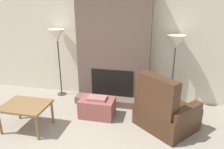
% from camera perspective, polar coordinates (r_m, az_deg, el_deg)
% --- Properties ---
extents(wall_back, '(7.19, 0.06, 2.60)m').
position_cam_1_polar(wall_back, '(5.00, 0.90, 8.26)').
color(wall_back, beige).
rests_on(wall_back, ground_plane).
extents(fireplace, '(1.61, 0.62, 2.60)m').
position_cam_1_polar(fireplace, '(4.81, 0.38, 6.99)').
color(fireplace, brown).
rests_on(fireplace, ground_plane).
extents(ottoman, '(0.68, 0.45, 0.42)m').
position_cam_1_polar(ottoman, '(4.44, -3.88, -8.51)').
color(ottoman, '#8C4C47').
rests_on(ottoman, ground_plane).
extents(armchair, '(1.26, 1.24, 1.06)m').
position_cam_1_polar(armchair, '(4.11, 13.37, -9.73)').
color(armchair, '#422819').
rests_on(armchair, ground_plane).
extents(side_table, '(0.80, 0.62, 0.49)m').
position_cam_1_polar(side_table, '(4.22, -21.63, -7.99)').
color(side_table, brown).
rests_on(side_table, ground_plane).
extents(floor_lamp_left, '(0.37, 0.37, 1.60)m').
position_cam_1_polar(floor_lamp_left, '(5.17, -14.14, 9.38)').
color(floor_lamp_left, '#333333').
rests_on(floor_lamp_left, ground_plane).
extents(floor_lamp_right, '(0.37, 0.37, 1.57)m').
position_cam_1_polar(floor_lamp_right, '(4.65, 16.34, 7.63)').
color(floor_lamp_right, '#333333').
rests_on(floor_lamp_right, ground_plane).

